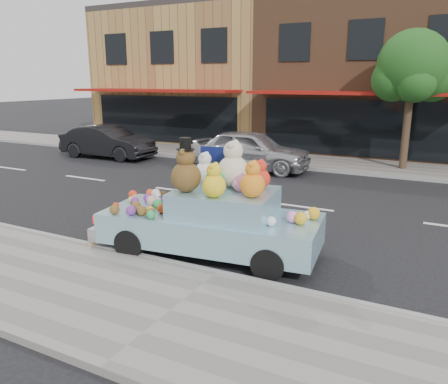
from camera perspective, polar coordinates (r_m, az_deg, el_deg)
The scene contains 11 objects.
ground at distance 12.30m, azimuth 10.08°, elevation -1.93°, with size 120.00×120.00×0.00m, color black.
near_sidewalk at distance 6.77m, azimuth -6.97°, elevation -15.46°, with size 60.00×3.00×0.12m, color gray.
far_sidewalk at distance 18.45m, azimuth 16.06°, elevation 3.39°, with size 60.00×3.00×0.12m, color gray.
near_kerb at distance 7.91m, azimuth -0.83°, elevation -10.68°, with size 60.00×0.12×0.13m, color gray.
far_kerb at distance 17.00m, azimuth 15.07°, elevation 2.57°, with size 60.00×0.12×0.13m, color gray.
storefront_left at distance 26.85m, azimuth -2.97°, elevation 14.92°, with size 10.00×9.80×7.30m.
storefront_mid at distance 23.54m, azimuth 19.38°, elevation 14.22°, with size 10.00×9.80×7.30m.
street_tree at distance 17.93m, azimuth 23.48°, elevation 14.18°, with size 3.00×2.70×5.22m.
car_silver at distance 16.95m, azimuth 3.54°, elevation 5.47°, with size 1.85×4.59×1.56m, color #B2B3B7.
car_dark at distance 20.37m, azimuth -15.00°, elevation 6.36°, with size 1.53×4.40×1.45m, color black.
art_car at distance 8.67m, azimuth -1.62°, elevation -3.03°, with size 4.65×2.23×2.38m.
Camera 1 is at (3.34, -11.33, 3.43)m, focal length 35.00 mm.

